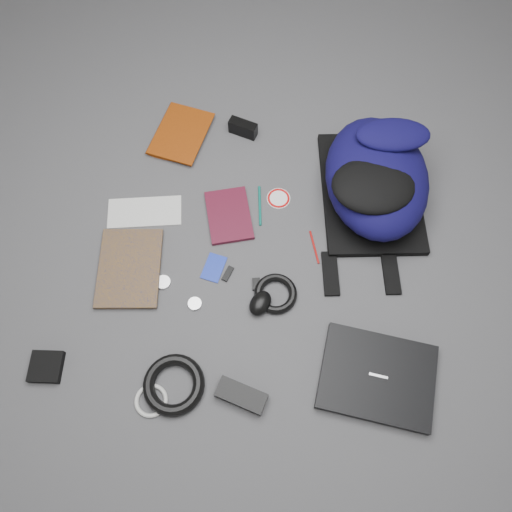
% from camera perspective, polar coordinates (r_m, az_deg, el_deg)
% --- Properties ---
extents(ground, '(4.00, 4.00, 0.00)m').
position_cam_1_polar(ground, '(1.66, 0.00, -0.28)').
color(ground, '#4F4F51').
rests_on(ground, ground).
extents(backpack, '(0.47, 0.59, 0.22)m').
position_cam_1_polar(backpack, '(1.73, 13.61, 8.77)').
color(backpack, black).
rests_on(backpack, ground).
extents(laptop, '(0.34, 0.27, 0.03)m').
position_cam_1_polar(laptop, '(1.57, 13.68, -13.28)').
color(laptop, black).
rests_on(laptop, ground).
extents(textbook_red, '(0.21, 0.27, 0.03)m').
position_cam_1_polar(textbook_red, '(1.95, -11.11, 14.18)').
color(textbook_red, '#722906').
rests_on(textbook_red, ground).
extents(comic_book, '(0.25, 0.31, 0.02)m').
position_cam_1_polar(comic_book, '(1.71, -17.54, -1.34)').
color(comic_book, '#A3700B').
rests_on(comic_book, ground).
extents(envelope, '(0.27, 0.17, 0.00)m').
position_cam_1_polar(envelope, '(1.78, -12.61, 4.94)').
color(envelope, silver).
rests_on(envelope, ground).
extents(dvd_case, '(0.21, 0.24, 0.02)m').
position_cam_1_polar(dvd_case, '(1.72, -3.11, 4.66)').
color(dvd_case, '#3E0B19').
rests_on(dvd_case, ground).
extents(compact_camera, '(0.11, 0.06, 0.06)m').
position_cam_1_polar(compact_camera, '(1.90, -1.49, 14.41)').
color(compact_camera, black).
rests_on(compact_camera, ground).
extents(sticker_disc, '(0.10, 0.10, 0.00)m').
position_cam_1_polar(sticker_disc, '(1.76, 2.59, 6.59)').
color(sticker_disc, white).
rests_on(sticker_disc, ground).
extents(pen_teal, '(0.04, 0.15, 0.01)m').
position_cam_1_polar(pen_teal, '(1.74, 0.44, 5.78)').
color(pen_teal, '#0B6456').
rests_on(pen_teal, ground).
extents(pen_red, '(0.05, 0.12, 0.01)m').
position_cam_1_polar(pen_red, '(1.68, 6.68, 1.02)').
color(pen_red, '#AB0F0D').
rests_on(pen_red, ground).
extents(id_badge, '(0.07, 0.10, 0.00)m').
position_cam_1_polar(id_badge, '(1.65, -4.85, -1.34)').
color(id_badge, '#172DAD').
rests_on(id_badge, ground).
extents(usb_black, '(0.03, 0.06, 0.01)m').
position_cam_1_polar(usb_black, '(1.63, -3.25, -2.03)').
color(usb_black, black).
rests_on(usb_black, ground).
extents(key_fob, '(0.03, 0.05, 0.01)m').
position_cam_1_polar(key_fob, '(1.62, 0.04, -3.24)').
color(key_fob, black).
rests_on(key_fob, ground).
extents(mouse, '(0.09, 0.10, 0.05)m').
position_cam_1_polar(mouse, '(1.58, 0.50, -5.42)').
color(mouse, black).
rests_on(mouse, ground).
extents(headphone_left, '(0.06, 0.06, 0.01)m').
position_cam_1_polar(headphone_left, '(1.65, -10.55, -2.98)').
color(headphone_left, silver).
rests_on(headphone_left, ground).
extents(headphone_right, '(0.05, 0.05, 0.01)m').
position_cam_1_polar(headphone_right, '(1.61, -7.01, -5.44)').
color(headphone_right, silver).
rests_on(headphone_right, ground).
extents(cable_coil, '(0.14, 0.14, 0.03)m').
position_cam_1_polar(cable_coil, '(1.60, 2.26, -4.31)').
color(cable_coil, black).
rests_on(cable_coil, ground).
extents(power_brick, '(0.16, 0.09, 0.04)m').
position_cam_1_polar(power_brick, '(1.52, -1.69, -15.65)').
color(power_brick, black).
rests_on(power_brick, ground).
extents(power_cord_coil, '(0.24, 0.24, 0.04)m').
position_cam_1_polar(power_cord_coil, '(1.54, -9.38, -14.30)').
color(power_cord_coil, black).
rests_on(power_cord_coil, ground).
extents(pouch, '(0.11, 0.11, 0.02)m').
position_cam_1_polar(pouch, '(1.66, -22.86, -11.58)').
color(pouch, black).
rests_on(pouch, ground).
extents(white_cable_coil, '(0.11, 0.11, 0.01)m').
position_cam_1_polar(white_cable_coil, '(1.56, -11.90, -15.87)').
color(white_cable_coil, beige).
rests_on(white_cable_coil, ground).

